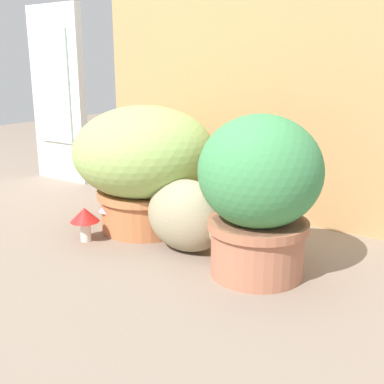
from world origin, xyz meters
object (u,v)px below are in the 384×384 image
at_px(grass_planter, 144,162).
at_px(mushroom_ornament_red, 85,217).
at_px(leafy_planter, 259,191).
at_px(mushroom_ornament_pink, 112,207).
at_px(cat, 192,213).

distance_m(grass_planter, mushroom_ornament_red, 0.27).
xyz_separation_m(leafy_planter, mushroom_ornament_pink, (-0.54, 0.02, -0.14)).
height_order(leafy_planter, cat, leafy_planter).
bearing_deg(mushroom_ornament_pink, cat, 2.69).
distance_m(leafy_planter, cat, 0.26).
distance_m(leafy_planter, mushroom_ornament_pink, 0.56).
bearing_deg(grass_planter, cat, -19.02).
xyz_separation_m(grass_planter, cat, (0.25, -0.09, -0.11)).
distance_m(cat, mushroom_ornament_pink, 0.31).
bearing_deg(cat, mushroom_ornament_pink, -177.31).
xyz_separation_m(grass_planter, mushroom_ornament_red, (-0.08, -0.20, -0.15)).
distance_m(grass_planter, leafy_planter, 0.50).
xyz_separation_m(cat, mushroom_ornament_pink, (-0.31, -0.01, -0.03)).
height_order(grass_planter, leafy_planter, leafy_planter).
distance_m(cat, mushroom_ornament_red, 0.35).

